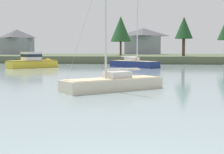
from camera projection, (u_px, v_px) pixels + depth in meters
name	position (u px, v px, depth m)	size (l,w,h in m)	color
far_shore_bank	(154.00, 57.00, 95.01)	(177.10, 55.06, 1.59)	#4C563D
sailboat_cream	(113.00, 87.00, 23.99)	(7.24, 6.79, 10.13)	beige
cruiser_yellow	(37.00, 64.00, 54.67)	(8.32, 8.64, 4.91)	gold
sailboat_navy	(134.00, 66.00, 55.66)	(8.91, 8.25, 13.07)	navy
shore_tree_inland_b	(184.00, 28.00, 74.33)	(4.06, 4.06, 8.93)	brown
shore_tree_inland_c	(121.00, 29.00, 81.93)	(5.17, 5.17, 9.80)	brown
cottage_near_water	(17.00, 42.00, 102.28)	(9.09, 8.27, 7.77)	gray
cottage_behind_trees	(143.00, 41.00, 107.80)	(12.35, 10.30, 8.55)	gray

